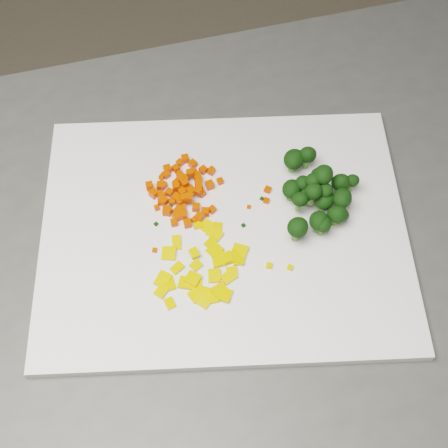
# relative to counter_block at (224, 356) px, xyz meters

# --- Properties ---
(counter_block) EXTENTS (1.27, 1.10, 0.90)m
(counter_block) POSITION_rel_counter_block_xyz_m (0.00, 0.00, 0.00)
(counter_block) COLOR #444542
(counter_block) RESTS_ON ground
(cutting_board) EXTENTS (0.53, 0.45, 0.01)m
(cutting_board) POSITION_rel_counter_block_xyz_m (-0.00, 0.01, 0.46)
(cutting_board) COLOR silver
(cutting_board) RESTS_ON counter_block
(carrot_pile) EXTENTS (0.11, 0.11, 0.03)m
(carrot_pile) POSITION_rel_counter_block_xyz_m (-0.06, 0.06, 0.48)
(carrot_pile) COLOR red
(carrot_pile) RESTS_ON cutting_board
(pepper_pile) EXTENTS (0.12, 0.12, 0.02)m
(pepper_pile) POSITION_rel_counter_block_xyz_m (-0.03, -0.04, 0.47)
(pepper_pile) COLOR #DDA40B
(pepper_pile) RESTS_ON cutting_board
(broccoli_pile) EXTENTS (0.13, 0.13, 0.06)m
(broccoli_pile) POSITION_rel_counter_block_xyz_m (0.10, 0.07, 0.49)
(broccoli_pile) COLOR black
(broccoli_pile) RESTS_ON cutting_board
(carrot_cube_0) EXTENTS (0.01, 0.01, 0.01)m
(carrot_cube_0) POSITION_rel_counter_block_xyz_m (-0.03, 0.10, 0.47)
(carrot_cube_0) COLOR red
(carrot_cube_0) RESTS_ON carrot_pile
(carrot_cube_1) EXTENTS (0.01, 0.01, 0.01)m
(carrot_cube_1) POSITION_rel_counter_block_xyz_m (-0.06, 0.08, 0.48)
(carrot_cube_1) COLOR red
(carrot_cube_1) RESTS_ON carrot_pile
(carrot_cube_2) EXTENTS (0.01, 0.01, 0.01)m
(carrot_cube_2) POSITION_rel_counter_block_xyz_m (-0.02, 0.08, 0.47)
(carrot_cube_2) COLOR red
(carrot_cube_2) RESTS_ON carrot_pile
(carrot_cube_3) EXTENTS (0.01, 0.01, 0.01)m
(carrot_cube_3) POSITION_rel_counter_block_xyz_m (-0.07, 0.01, 0.47)
(carrot_cube_3) COLOR red
(carrot_cube_3) RESTS_ON carrot_pile
(carrot_cube_4) EXTENTS (0.01, 0.01, 0.01)m
(carrot_cube_4) POSITION_rel_counter_block_xyz_m (-0.04, 0.10, 0.47)
(carrot_cube_4) COLOR red
(carrot_cube_4) RESTS_ON carrot_pile
(carrot_cube_5) EXTENTS (0.01, 0.01, 0.01)m
(carrot_cube_5) POSITION_rel_counter_block_xyz_m (-0.06, 0.06, 0.47)
(carrot_cube_5) COLOR red
(carrot_cube_5) RESTS_ON carrot_pile
(carrot_cube_6) EXTENTS (0.01, 0.01, 0.01)m
(carrot_cube_6) POSITION_rel_counter_block_xyz_m (-0.07, 0.09, 0.47)
(carrot_cube_6) COLOR red
(carrot_cube_6) RESTS_ON carrot_pile
(carrot_cube_7) EXTENTS (0.01, 0.01, 0.01)m
(carrot_cube_7) POSITION_rel_counter_block_xyz_m (-0.04, 0.06, 0.47)
(carrot_cube_7) COLOR red
(carrot_cube_7) RESTS_ON carrot_pile
(carrot_cube_8) EXTENTS (0.01, 0.01, 0.01)m
(carrot_cube_8) POSITION_rel_counter_block_xyz_m (-0.06, 0.04, 0.47)
(carrot_cube_8) COLOR red
(carrot_cube_8) RESTS_ON carrot_pile
(carrot_cube_9) EXTENTS (0.01, 0.01, 0.01)m
(carrot_cube_9) POSITION_rel_counter_block_xyz_m (-0.06, 0.07, 0.48)
(carrot_cube_9) COLOR red
(carrot_cube_9) RESTS_ON carrot_pile
(carrot_cube_10) EXTENTS (0.01, 0.01, 0.01)m
(carrot_cube_10) POSITION_rel_counter_block_xyz_m (-0.09, 0.06, 0.47)
(carrot_cube_10) COLOR red
(carrot_cube_10) RESTS_ON carrot_pile
(carrot_cube_11) EXTENTS (0.01, 0.01, 0.01)m
(carrot_cube_11) POSITION_rel_counter_block_xyz_m (-0.07, 0.07, 0.47)
(carrot_cube_11) COLOR red
(carrot_cube_11) RESTS_ON carrot_pile
(carrot_cube_12) EXTENTS (0.01, 0.01, 0.01)m
(carrot_cube_12) POSITION_rel_counter_block_xyz_m (-0.04, 0.07, 0.47)
(carrot_cube_12) COLOR red
(carrot_cube_12) RESTS_ON carrot_pile
(carrot_cube_13) EXTENTS (0.01, 0.01, 0.01)m
(carrot_cube_13) POSITION_rel_counter_block_xyz_m (-0.05, 0.01, 0.47)
(carrot_cube_13) COLOR red
(carrot_cube_13) RESTS_ON carrot_pile
(carrot_cube_14) EXTENTS (0.01, 0.01, 0.01)m
(carrot_cube_14) POSITION_rel_counter_block_xyz_m (-0.10, 0.05, 0.47)
(carrot_cube_14) COLOR red
(carrot_cube_14) RESTS_ON carrot_pile
(carrot_cube_15) EXTENTS (0.01, 0.01, 0.01)m
(carrot_cube_15) POSITION_rel_counter_block_xyz_m (-0.03, 0.03, 0.47)
(carrot_cube_15) COLOR red
(carrot_cube_15) RESTS_ON carrot_pile
(carrot_cube_16) EXTENTS (0.01, 0.01, 0.01)m
(carrot_cube_16) POSITION_rel_counter_block_xyz_m (-0.06, 0.06, 0.47)
(carrot_cube_16) COLOR red
(carrot_cube_16) RESTS_ON carrot_pile
(carrot_cube_17) EXTENTS (0.01, 0.01, 0.01)m
(carrot_cube_17) POSITION_rel_counter_block_xyz_m (-0.11, 0.06, 0.47)
(carrot_cube_17) COLOR red
(carrot_cube_17) RESTS_ON carrot_pile
(carrot_cube_18) EXTENTS (0.01, 0.01, 0.01)m
(carrot_cube_18) POSITION_rel_counter_block_xyz_m (-0.06, 0.08, 0.47)
(carrot_cube_18) COLOR red
(carrot_cube_18) RESTS_ON carrot_pile
(carrot_cube_19) EXTENTS (0.01, 0.01, 0.01)m
(carrot_cube_19) POSITION_rel_counter_block_xyz_m (-0.06, 0.06, 0.47)
(carrot_cube_19) COLOR red
(carrot_cube_19) RESTS_ON carrot_pile
(carrot_cube_20) EXTENTS (0.01, 0.01, 0.01)m
(carrot_cube_20) POSITION_rel_counter_block_xyz_m (-0.04, 0.06, 0.47)
(carrot_cube_20) COLOR red
(carrot_cube_20) RESTS_ON carrot_pile
(carrot_cube_21) EXTENTS (0.01, 0.01, 0.01)m
(carrot_cube_21) POSITION_rel_counter_block_xyz_m (-0.08, 0.11, 0.47)
(carrot_cube_21) COLOR red
(carrot_cube_21) RESTS_ON carrot_pile
(carrot_cube_22) EXTENTS (0.01, 0.01, 0.01)m
(carrot_cube_22) POSITION_rel_counter_block_xyz_m (-0.07, 0.08, 0.47)
(carrot_cube_22) COLOR red
(carrot_cube_22) RESTS_ON carrot_pile
(carrot_cube_23) EXTENTS (0.01, 0.01, 0.01)m
(carrot_cube_23) POSITION_rel_counter_block_xyz_m (-0.03, 0.03, 0.47)
(carrot_cube_23) COLOR red
(carrot_cube_23) RESTS_ON carrot_pile
(carrot_cube_24) EXTENTS (0.01, 0.01, 0.01)m
(carrot_cube_24) POSITION_rel_counter_block_xyz_m (-0.07, 0.11, 0.47)
(carrot_cube_24) COLOR red
(carrot_cube_24) RESTS_ON carrot_pile
(carrot_cube_25) EXTENTS (0.01, 0.01, 0.01)m
(carrot_cube_25) POSITION_rel_counter_block_xyz_m (-0.06, 0.04, 0.47)
(carrot_cube_25) COLOR red
(carrot_cube_25) RESTS_ON carrot_pile
(carrot_cube_26) EXTENTS (0.01, 0.01, 0.01)m
(carrot_cube_26) POSITION_rel_counter_block_xyz_m (-0.06, 0.11, 0.47)
(carrot_cube_26) COLOR red
(carrot_cube_26) RESTS_ON carrot_pile
(carrot_cube_27) EXTENTS (0.01, 0.01, 0.01)m
(carrot_cube_27) POSITION_rel_counter_block_xyz_m (-0.07, 0.05, 0.47)
(carrot_cube_27) COLOR red
(carrot_cube_27) RESTS_ON carrot_pile
(carrot_cube_28) EXTENTS (0.01, 0.01, 0.01)m
(carrot_cube_28) POSITION_rel_counter_block_xyz_m (-0.07, 0.07, 0.47)
(carrot_cube_28) COLOR red
(carrot_cube_28) RESTS_ON carrot_pile
(carrot_cube_29) EXTENTS (0.01, 0.01, 0.01)m
(carrot_cube_29) POSITION_rel_counter_block_xyz_m (-0.09, 0.08, 0.47)
(carrot_cube_29) COLOR red
(carrot_cube_29) RESTS_ON carrot_pile
(carrot_cube_30) EXTENTS (0.01, 0.01, 0.01)m
(carrot_cube_30) POSITION_rel_counter_block_xyz_m (-0.08, 0.06, 0.47)
(carrot_cube_30) COLOR red
(carrot_cube_30) RESTS_ON carrot_pile
(carrot_cube_31) EXTENTS (0.01, 0.01, 0.01)m
(carrot_cube_31) POSITION_rel_counter_block_xyz_m (-0.07, 0.02, 0.47)
(carrot_cube_31) COLOR red
(carrot_cube_31) RESTS_ON carrot_pile
(carrot_cube_32) EXTENTS (0.01, 0.01, 0.01)m
(carrot_cube_32) POSITION_rel_counter_block_xyz_m (-0.06, 0.03, 0.47)
(carrot_cube_32) COLOR red
(carrot_cube_32) RESTS_ON carrot_pile
(carrot_cube_33) EXTENTS (0.01, 0.01, 0.01)m
(carrot_cube_33) POSITION_rel_counter_block_xyz_m (-0.09, 0.04, 0.47)
(carrot_cube_33) COLOR red
(carrot_cube_33) RESTS_ON carrot_pile
(carrot_cube_34) EXTENTS (0.01, 0.01, 0.01)m
(carrot_cube_34) POSITION_rel_counter_block_xyz_m (-0.06, 0.02, 0.47)
(carrot_cube_34) COLOR red
(carrot_cube_34) RESTS_ON carrot_pile
(carrot_cube_35) EXTENTS (0.01, 0.01, 0.01)m
(carrot_cube_35) POSITION_rel_counter_block_xyz_m (-0.02, 0.04, 0.47)
(carrot_cube_35) COLOR red
(carrot_cube_35) RESTS_ON carrot_pile
(carrot_cube_36) EXTENTS (0.01, 0.01, 0.01)m
(carrot_cube_36) POSITION_rel_counter_block_xyz_m (-0.04, 0.06, 0.47)
(carrot_cube_36) COLOR red
(carrot_cube_36) RESTS_ON carrot_pile
(carrot_cube_37) EXTENTS (0.01, 0.01, 0.01)m
(carrot_cube_37) POSITION_rel_counter_block_xyz_m (-0.09, 0.05, 0.47)
(carrot_cube_37) COLOR red
(carrot_cube_37) RESTS_ON carrot_pile
(carrot_cube_38) EXTENTS (0.01, 0.01, 0.01)m
(carrot_cube_38) POSITION_rel_counter_block_xyz_m (-0.05, 0.06, 0.47)
(carrot_cube_38) COLOR red
(carrot_cube_38) RESTS_ON carrot_pile
(carrot_cube_39) EXTENTS (0.01, 0.01, 0.01)m
(carrot_cube_39) POSITION_rel_counter_block_xyz_m (-0.04, 0.04, 0.47)
(carrot_cube_39) COLOR red
(carrot_cube_39) RESTS_ON carrot_pile
(carrot_cube_40) EXTENTS (0.01, 0.01, 0.01)m
(carrot_cube_40) POSITION_rel_counter_block_xyz_m (-0.05, 0.05, 0.48)
(carrot_cube_40) COLOR red
(carrot_cube_40) RESTS_ON carrot_pile
(carrot_cube_41) EXTENTS (0.01, 0.01, 0.01)m
(carrot_cube_41) POSITION_rel_counter_block_xyz_m (-0.06, 0.02, 0.47)
(carrot_cube_41) COLOR red
(carrot_cube_41) RESTS_ON carrot_pile
(carrot_cube_42) EXTENTS (0.01, 0.01, 0.01)m
(carrot_cube_42) POSITION_rel_counter_block_xyz_m (-0.07, 0.06, 0.48)
(carrot_cube_42) COLOR red
(carrot_cube_42) RESTS_ON carrot_pile
(carrot_cube_43) EXTENTS (0.01, 0.01, 0.01)m
(carrot_cube_43) POSITION_rel_counter_block_xyz_m (-0.04, 0.02, 0.47)
(carrot_cube_43) COLOR red
(carrot_cube_43) RESTS_ON carrot_pile
(carrot_cube_44) EXTENTS (0.01, 0.01, 0.01)m
(carrot_cube_44) POSITION_rel_counter_block_xyz_m (-0.05, 0.06, 0.47)
(carrot_cube_44) COLOR red
(carrot_cube_44) RESTS_ON carrot_pile
(carrot_cube_45) EXTENTS (0.01, 0.01, 0.01)m
(carrot_cube_45) POSITION_rel_counter_block_xyz_m (-0.06, 0.05, 0.47)
(carrot_cube_45) COLOR red
(carrot_cube_45) RESTS_ON carrot_pile
(carrot_cube_46) EXTENTS (0.01, 0.01, 0.01)m
(carrot_cube_46) POSITION_rel_counter_block_xyz_m (-0.07, 0.08, 0.47)
(carrot_cube_46) COLOR red
(carrot_cube_46) RESTS_ON carrot_pile
(carrot_cube_47) EXTENTS (0.01, 0.01, 0.01)m
(carrot_cube_47) POSITION_rel_counter_block_xyz_m (-0.09, 0.09, 0.47)
(carrot_cube_47) COLOR red
(carrot_cube_47) RESTS_ON carrot_pile
(carrot_cube_48) EXTENTS (0.01, 0.01, 0.01)m
(carrot_cube_48) POSITION_rel_counter_block_xyz_m (-0.05, 0.09, 0.47)
(carrot_cube_48) COLOR red
(carrot_cube_48) RESTS_ON carrot_pile
(carrot_cube_49) EXTENTS (0.01, 0.01, 0.01)m
(carrot_cube_49) POSITION_rel_counter_block_xyz_m (-0.08, 0.10, 0.47)
(carrot_cube_49) COLOR red
(carrot_cube_49) RESTS_ON carrot_pile
(carrot_cube_50) EXTENTS (0.01, 0.01, 0.01)m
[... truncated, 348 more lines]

